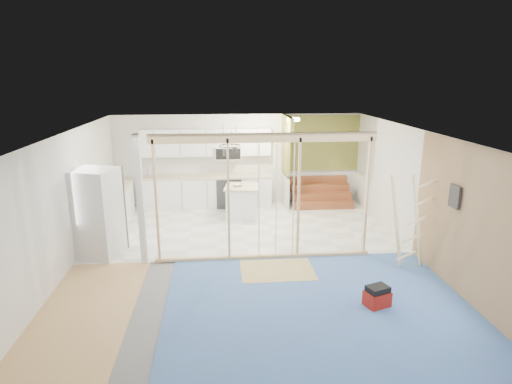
{
  "coord_description": "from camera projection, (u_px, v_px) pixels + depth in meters",
  "views": [
    {
      "loc": [
        -0.59,
        -8.08,
        3.65
      ],
      "look_at": [
        0.2,
        0.6,
        1.26
      ],
      "focal_mm": 30.0,
      "sensor_mm": 36.0,
      "label": 1
    }
  ],
  "objects": [
    {
      "name": "sheathing_panel",
      "position": [
        475.0,
        228.0,
        6.82
      ],
      "size": [
        0.02,
        4.0,
        2.6
      ],
      "primitive_type": "cube",
      "color": "tan",
      "rests_on": "room"
    },
    {
      "name": "room",
      "position": [
        249.0,
        198.0,
        8.44
      ],
      "size": [
        7.01,
        8.01,
        2.61
      ],
      "color": "slate",
      "rests_on": "ground"
    },
    {
      "name": "base_cabinets",
      "position": [
        182.0,
        195.0,
        11.75
      ],
      "size": [
        4.45,
        2.24,
        0.93
      ],
      "color": "white",
      "rests_on": "room"
    },
    {
      "name": "green_partition",
      "position": [
        310.0,
        173.0,
        12.22
      ],
      "size": [
        2.25,
        1.51,
        2.6
      ],
      "color": "olive",
      "rests_on": "room"
    },
    {
      "name": "ladder",
      "position": [
        410.0,
        221.0,
        8.12
      ],
      "size": [
        1.01,
        0.18,
        1.89
      ],
      "rotation": [
        0.0,
        0.0,
        0.32
      ],
      "color": "beige",
      "rests_on": "room"
    },
    {
      "name": "soap_bottle_b",
      "position": [
        264.0,
        171.0,
        12.14
      ],
      "size": [
        0.12,
        0.12,
        0.21
      ],
      "primitive_type": "imported",
      "rotation": [
        0.0,
        0.0,
        -0.35
      ],
      "color": "silver",
      "rests_on": "base_cabinets"
    },
    {
      "name": "upper_cabinets",
      "position": [
        208.0,
        143.0,
        11.89
      ],
      "size": [
        3.6,
        0.41,
        0.85
      ],
      "color": "white",
      "rests_on": "room"
    },
    {
      "name": "soap_bottle_a",
      "position": [
        149.0,
        171.0,
        11.81
      ],
      "size": [
        0.15,
        0.15,
        0.31
      ],
      "primitive_type": "imported",
      "rotation": [
        0.0,
        0.0,
        -0.28
      ],
      "color": "#9EA0B0",
      "rests_on": "base_cabinets"
    },
    {
      "name": "bowl",
      "position": [
        238.0,
        185.0,
        11.13
      ],
      "size": [
        0.32,
        0.32,
        0.06
      ],
      "primitive_type": "imported",
      "rotation": [
        0.0,
        0.0,
        0.34
      ],
      "color": "beige",
      "rests_on": "island"
    },
    {
      "name": "stud_frame",
      "position": [
        235.0,
        184.0,
        8.33
      ],
      "size": [
        4.66,
        0.14,
        2.6
      ],
      "color": "#EABC8F",
      "rests_on": "room"
    },
    {
      "name": "island",
      "position": [
        242.0,
        202.0,
        11.26
      ],
      "size": [
        0.99,
        0.99,
        0.86
      ],
      "rotation": [
        0.0,
        0.0,
        -0.14
      ],
      "color": "white",
      "rests_on": "room"
    },
    {
      "name": "ceiling_light",
      "position": [
        294.0,
        119.0,
        11.11
      ],
      "size": [
        0.32,
        0.32,
        0.08
      ],
      "primitive_type": "cylinder",
      "color": "#FFEABF",
      "rests_on": "room"
    },
    {
      "name": "toolbox",
      "position": [
        377.0,
        297.0,
        6.94
      ],
      "size": [
        0.45,
        0.4,
        0.36
      ],
      "rotation": [
        0.0,
        0.0,
        0.35
      ],
      "color": "maroon",
      "rests_on": "room"
    },
    {
      "name": "pot_rack",
      "position": [
        230.0,
        148.0,
        10.04
      ],
      "size": [
        0.52,
        0.52,
        0.72
      ],
      "color": "black",
      "rests_on": "room"
    },
    {
      "name": "fridge",
      "position": [
        98.0,
        214.0,
        8.7
      ],
      "size": [
        1.0,
        0.97,
        1.85
      ],
      "rotation": [
        0.0,
        0.0,
        -0.29
      ],
      "color": "silver",
      "rests_on": "room"
    },
    {
      "name": "electrical_panel",
      "position": [
        455.0,
        196.0,
        7.3
      ],
      "size": [
        0.04,
        0.3,
        0.4
      ],
      "primitive_type": "cube",
      "color": "#35353A",
      "rests_on": "room"
    },
    {
      "name": "floor_overlays",
      "position": [
        252.0,
        257.0,
        8.84
      ],
      "size": [
        7.0,
        8.0,
        0.03
      ],
      "color": "white",
      "rests_on": "room"
    }
  ]
}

